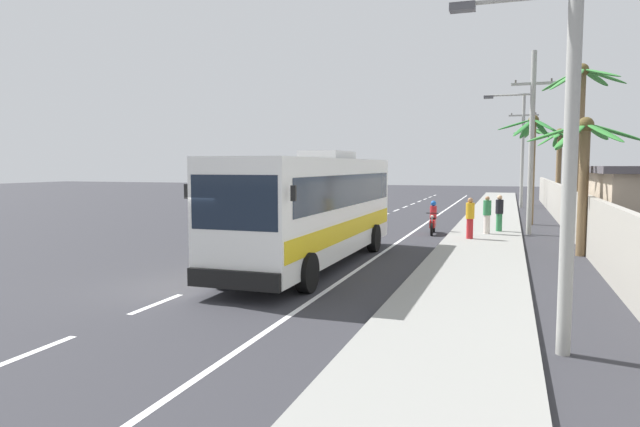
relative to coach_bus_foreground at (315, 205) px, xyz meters
name	(u,v)px	position (x,y,z in m)	size (l,w,h in m)	color
ground_plane	(197,288)	(-1.77, -4.44, -1.96)	(160.00, 160.00, 0.00)	#303035
sidewalk_kerb	(481,246)	(5.03, 5.56, -1.89)	(3.20, 90.00, 0.14)	gray
lane_markings	(388,230)	(0.26, 10.41, -1.95)	(3.51, 71.25, 0.01)	white
boundary_wall	(576,215)	(8.83, 9.56, -0.88)	(0.24, 60.00, 2.16)	#9E998E
coach_bus_foreground	(315,205)	(0.00, 0.00, 0.00)	(2.93, 11.31, 3.77)	white
motorcycle_beside_bus	(433,220)	(2.61, 9.61, -1.31)	(0.56, 1.96, 1.59)	black
pedestrian_near_kerb	(487,214)	(5.10, 9.31, -0.92)	(0.36, 0.36, 1.73)	beige
pedestrian_midwalk	(499,212)	(5.61, 10.57, -0.91)	(0.36, 0.36, 1.73)	#2D7A47
pedestrian_far_walk	(470,217)	(4.48, 7.31, -0.90)	(0.36, 0.36, 1.76)	red
utility_pole_nearest	(568,85)	(6.94, -6.92, 2.65)	(3.33, 0.24, 8.65)	#9E9E99
utility_pole_mid	(530,138)	(6.87, 10.84, 2.60)	(3.18, 0.24, 8.57)	#9E9E99
utility_pole_far	(523,149)	(6.89, 28.61, 2.59)	(2.17, 0.24, 8.76)	#9E9E99
palm_nearest	(531,146)	(7.61, 31.64, 2.92)	(2.97, 2.72, 6.55)	brown
palm_second	(581,120)	(8.80, 8.84, 3.21)	(3.36, 3.38, 7.54)	brown
palm_third	(559,154)	(9.02, 22.39, 2.09)	(3.38, 3.28, 5.68)	brown
palm_fourth	(584,158)	(8.55, 4.79, 1.58)	(3.99, 3.64, 4.99)	brown
palm_farthest	(533,146)	(7.18, 15.66, 2.40)	(3.65, 3.38, 6.02)	brown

